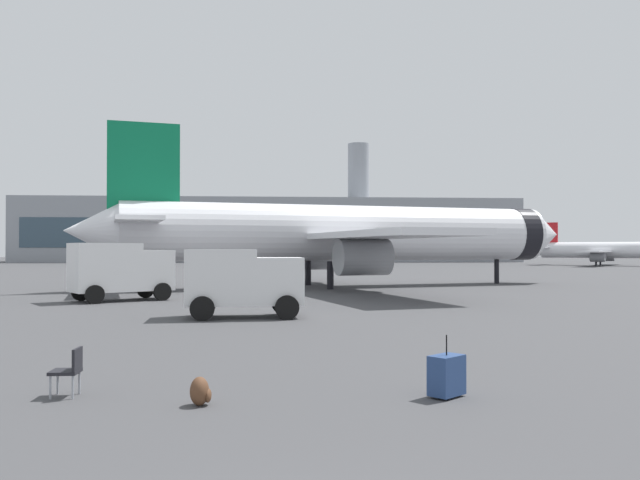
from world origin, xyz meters
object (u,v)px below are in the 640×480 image
(airplane_taxiing, at_px, (606,250))
(traveller_backpack, at_px, (200,392))
(safety_cone_near, at_px, (212,291))
(gate_chair, at_px, (70,369))
(airplane_at_gate, at_px, (343,233))
(service_truck, at_px, (120,269))
(cargo_van, at_px, (243,279))
(rolling_suitcase, at_px, (447,375))
(safety_cone_mid, at_px, (221,284))

(airplane_taxiing, relative_size, traveller_backpack, 40.88)
(safety_cone_near, distance_m, gate_chair, 22.64)
(airplane_at_gate, distance_m, safety_cone_near, 13.26)
(traveller_backpack, bearing_deg, airplane_taxiing, 58.39)
(airplane_at_gate, height_order, service_truck, airplane_at_gate)
(airplane_at_gate, bearing_deg, cargo_van, -107.10)
(cargo_van, height_order, gate_chair, cargo_van)
(safety_cone_near, distance_m, traveller_backpack, 23.56)
(safety_cone_near, height_order, rolling_suitcase, rolling_suitcase)
(rolling_suitcase, distance_m, gate_chair, 6.69)
(cargo_van, distance_m, gate_chair, 13.40)
(service_truck, distance_m, cargo_van, 10.56)
(service_truck, distance_m, safety_cone_mid, 9.37)
(traveller_backpack, bearing_deg, airplane_at_gate, 79.67)
(cargo_van, bearing_deg, safety_cone_near, 101.98)
(service_truck, bearing_deg, gate_chair, -79.49)
(airplane_at_gate, relative_size, safety_cone_mid, 44.74)
(airplane_taxiing, relative_size, service_truck, 3.74)
(cargo_van, height_order, rolling_suitcase, cargo_van)
(gate_chair, bearing_deg, airplane_at_gate, 75.42)
(airplane_at_gate, relative_size, cargo_van, 7.84)
(airplane_at_gate, xyz_separation_m, gate_chair, (-8.50, -32.67, -3.16))
(gate_chair, bearing_deg, service_truck, 100.51)
(cargo_van, distance_m, traveller_backpack, 14.02)
(service_truck, height_order, rolling_suitcase, service_truck)
(safety_cone_mid, bearing_deg, safety_cone_near, -89.68)
(airplane_at_gate, bearing_deg, traveller_backpack, -100.33)
(cargo_van, distance_m, safety_cone_mid, 16.68)
(airplane_taxiing, height_order, traveller_backpack, airplane_taxiing)
(airplane_at_gate, xyz_separation_m, cargo_van, (-6.01, -19.54, -2.21))
(safety_cone_near, bearing_deg, airplane_at_gate, 51.32)
(rolling_suitcase, bearing_deg, airplane_at_gate, 86.84)
(traveller_backpack, height_order, gate_chair, gate_chair)
(service_truck, bearing_deg, rolling_suitcase, -64.20)
(rolling_suitcase, bearing_deg, safety_cone_near, 104.96)
(cargo_van, relative_size, traveller_backpack, 9.40)
(service_truck, relative_size, safety_cone_mid, 6.63)
(airplane_at_gate, distance_m, safety_cone_mid, 9.22)
(rolling_suitcase, xyz_separation_m, traveller_backpack, (-4.27, -0.29, -0.16))
(airplane_at_gate, bearing_deg, service_truck, -138.11)
(safety_cone_near, height_order, gate_chair, gate_chair)
(safety_cone_mid, distance_m, traveller_backpack, 30.55)
(airplane_taxiing, bearing_deg, airplane_at_gate, -132.00)
(rolling_suitcase, relative_size, traveller_backpack, 2.29)
(rolling_suitcase, height_order, traveller_backpack, rolling_suitcase)
(airplane_at_gate, bearing_deg, safety_cone_near, -128.68)
(service_truck, relative_size, gate_chair, 6.10)
(gate_chair, bearing_deg, safety_cone_mid, 89.17)
(cargo_van, bearing_deg, airplane_at_gate, 72.90)
(airplane_taxiing, xyz_separation_m, service_truck, (-58.35, -62.15, -0.75))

